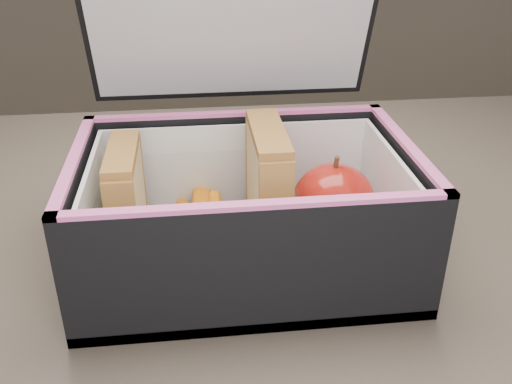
% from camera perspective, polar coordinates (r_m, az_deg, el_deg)
% --- Properties ---
extents(kitchen_table, '(1.20, 0.80, 0.75)m').
position_cam_1_polar(kitchen_table, '(0.57, -0.82, -13.99)').
color(kitchen_table, brown).
rests_on(kitchen_table, ground).
extents(lunch_bag, '(0.28, 0.25, 0.27)m').
position_cam_1_polar(lunch_bag, '(0.48, -1.11, -0.87)').
color(lunch_bag, black).
rests_on(lunch_bag, kitchen_table).
extents(plastic_tub, '(0.16, 0.11, 0.07)m').
position_cam_1_polar(plastic_tub, '(0.49, -5.71, -2.23)').
color(plastic_tub, white).
rests_on(plastic_tub, lunch_bag).
extents(sandwich_left, '(0.02, 0.08, 0.09)m').
position_cam_1_polar(sandwich_left, '(0.49, -12.77, -0.90)').
color(sandwich_left, tan).
rests_on(sandwich_left, plastic_tub).
extents(sandwich_right, '(0.03, 0.10, 0.11)m').
position_cam_1_polar(sandwich_right, '(0.48, 1.17, 0.49)').
color(sandwich_right, tan).
rests_on(sandwich_right, plastic_tub).
extents(carrot_sticks, '(0.05, 0.15, 0.03)m').
position_cam_1_polar(carrot_sticks, '(0.51, -4.99, -2.82)').
color(carrot_sticks, orange).
rests_on(carrot_sticks, plastic_tub).
extents(paper_napkin, '(0.08, 0.08, 0.01)m').
position_cam_1_polar(paper_napkin, '(0.51, 6.94, -4.57)').
color(paper_napkin, white).
rests_on(paper_napkin, lunch_bag).
extents(red_apple, '(0.08, 0.08, 0.08)m').
position_cam_1_polar(red_apple, '(0.50, 7.76, -0.93)').
color(red_apple, maroon).
rests_on(red_apple, paper_napkin).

